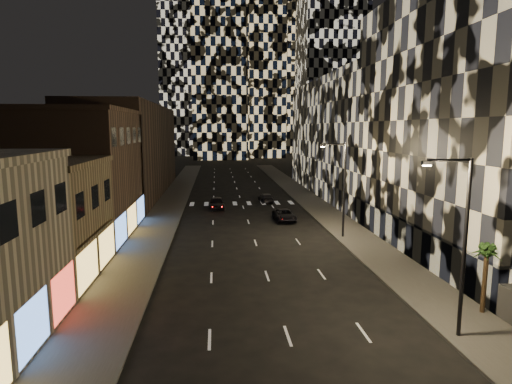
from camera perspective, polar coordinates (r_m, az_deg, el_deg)
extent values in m
cube|color=#47443F|center=(60.62, -11.37, -1.57)|extent=(4.00, 120.00, 0.15)
cube|color=#47443F|center=(61.78, 7.41, -1.28)|extent=(4.00, 120.00, 0.15)
cube|color=#4C4C47|center=(60.43, -9.39, -1.55)|extent=(0.20, 120.00, 0.15)
cube|color=#4C4C47|center=(61.35, 5.50, -1.32)|extent=(0.20, 120.00, 0.15)
cube|color=#857350|center=(33.85, -28.70, -3.71)|extent=(10.00, 10.00, 8.00)
cube|color=brown|center=(45.15, -22.66, 2.09)|extent=(10.00, 15.00, 12.00)
cube|color=brown|center=(70.74, -16.37, 5.33)|extent=(10.00, 40.00, 14.00)
cube|color=#232326|center=(41.23, 29.80, 8.04)|extent=(16.00, 25.00, 22.00)
cube|color=#383838|center=(38.46, 19.26, -5.57)|extent=(0.60, 25.00, 3.00)
cube|color=#232326|center=(70.42, 14.31, 7.03)|extent=(16.00, 40.00, 18.00)
cube|color=black|center=(154.52, 10.13, 23.23)|extent=(20.00, 20.00, 100.00)
cube|color=black|center=(153.85, -4.98, 22.43)|extent=(18.00, 18.00, 95.00)
cylinder|color=black|center=(23.60, 26.04, -6.87)|extent=(0.20, 0.20, 9.00)
cylinder|color=black|center=(22.33, 24.37, 3.88)|extent=(2.20, 0.14, 0.14)
cube|color=black|center=(21.82, 21.83, 3.62)|extent=(0.50, 0.25, 0.18)
cube|color=#FFEAB2|center=(21.83, 21.82, 3.31)|extent=(0.35, 0.18, 0.06)
cylinder|color=black|center=(41.61, 11.69, 0.20)|extent=(0.20, 0.20, 9.00)
cylinder|color=black|center=(40.90, 10.39, 6.29)|extent=(2.20, 0.14, 0.14)
cube|color=black|center=(40.62, 8.89, 6.15)|extent=(0.50, 0.25, 0.18)
cube|color=#FFEAB2|center=(40.63, 8.88, 5.98)|extent=(0.35, 0.18, 0.06)
imported|color=black|center=(56.29, -5.21, -1.48)|extent=(2.11, 4.71, 1.57)
imported|color=black|center=(61.15, 1.35, -0.79)|extent=(2.04, 4.44, 1.26)
imported|color=black|center=(49.04, 3.80, -3.12)|extent=(2.40, 4.80, 1.31)
cylinder|color=#47331E|center=(27.90, 28.17, -10.63)|extent=(0.26, 0.26, 3.47)
sphere|color=#214518|center=(27.37, 28.45, -6.87)|extent=(0.76, 0.76, 0.76)
cone|color=#214518|center=(27.46, 28.99, -6.97)|extent=(1.53, 0.75, 0.92)
cone|color=#214518|center=(27.63, 28.66, -6.86)|extent=(1.42, 1.09, 0.92)
cone|color=#214518|center=(27.61, 28.17, -6.83)|extent=(0.43, 1.53, 0.92)
cone|color=#214518|center=(27.43, 27.88, -6.91)|extent=(1.30, 1.26, 0.92)
cone|color=#214518|center=(27.21, 28.01, -7.04)|extent=(1.53, 0.51, 0.92)
cone|color=#214518|center=(27.12, 28.47, -7.12)|extent=(1.03, 1.45, 0.92)
cone|color=#214518|center=(27.23, 28.91, -7.09)|extent=(0.82, 1.51, 0.92)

